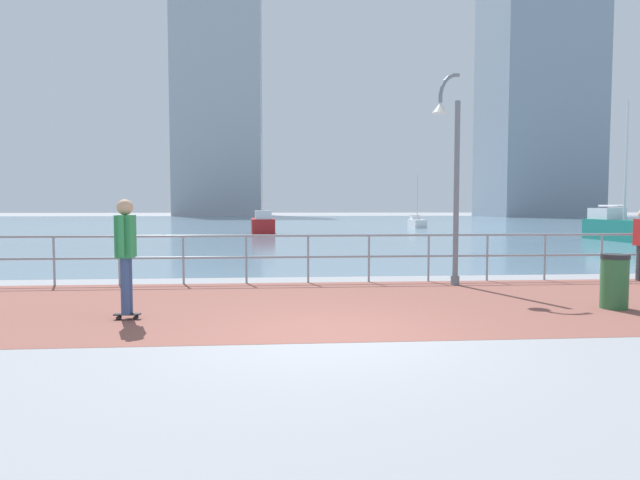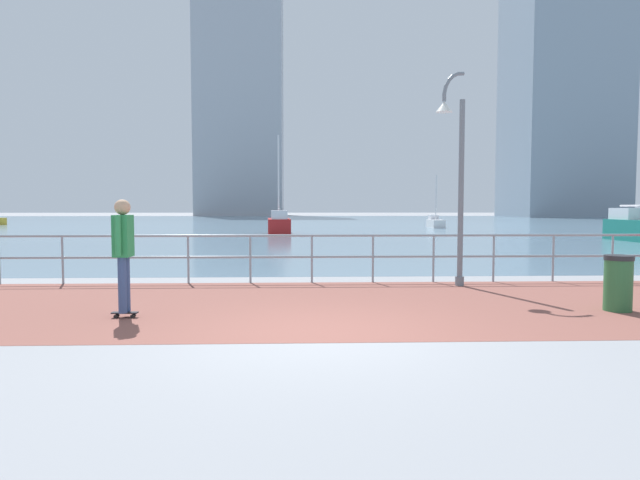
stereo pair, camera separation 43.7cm
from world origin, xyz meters
The scene contains 12 objects.
ground centered at (0.00, 40.00, 0.00)m, with size 220.00×220.00×0.00m, color gray.
brick_paving centered at (0.00, 2.25, 0.00)m, with size 28.00×5.50×0.01m, color brown.
harbor_water centered at (0.00, 50.00, 0.00)m, with size 180.00×88.00×0.00m, color slate.
waterfront_railing centered at (0.00, 5.00, 0.76)m, with size 25.25×0.06×1.11m.
lamppost centered at (3.08, 4.31, 2.56)m, with size 0.75×0.55×4.63m.
skateboarder centered at (-3.01, 1.19, 1.12)m, with size 0.40×0.55×1.85m.
trash_bin centered at (5.02, 1.46, 0.47)m, with size 0.46×0.46×0.93m.
sailboat_white centered at (10.92, 37.12, 0.42)m, with size 1.07×3.13×4.35m.
sailboat_yellow centered at (-1.66, 27.56, 0.60)m, with size 1.67×4.57×6.31m.
sailboat_gray centered at (16.83, 19.01, 0.67)m, with size 1.57×5.01×7.02m.
tower_glass centered at (44.61, 84.97, 20.86)m, with size 17.04×15.63×43.40m.
tower_slate centered at (-12.13, 101.02, 22.46)m, with size 16.69×11.93×46.60m.
Camera 1 is at (-0.69, -7.24, 1.73)m, focal length 30.35 mm.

